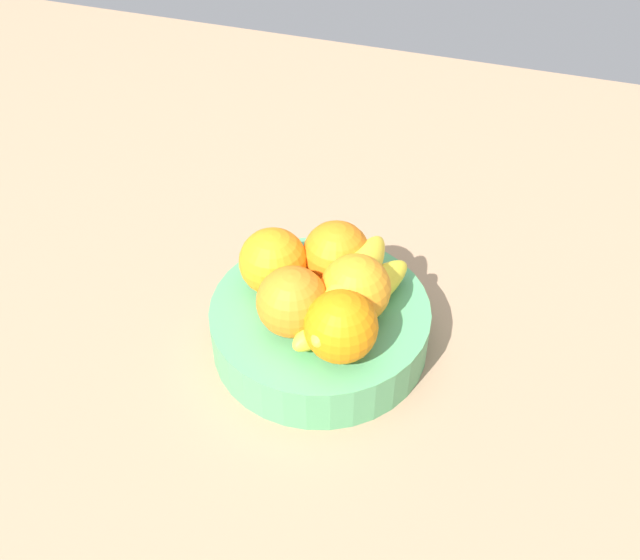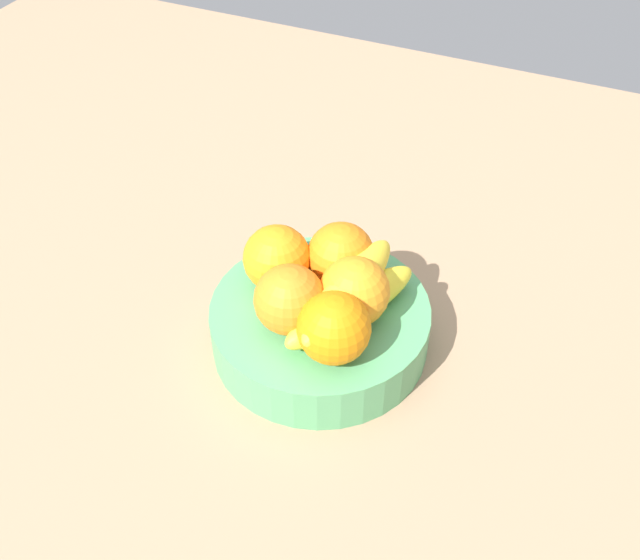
{
  "view_description": "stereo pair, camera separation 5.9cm",
  "coord_description": "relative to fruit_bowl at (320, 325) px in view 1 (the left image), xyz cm",
  "views": [
    {
      "loc": [
        20.41,
        -53.81,
        60.68
      ],
      "look_at": [
        3.73,
        -1.58,
        9.43
      ],
      "focal_mm": 41.55,
      "sensor_mm": 36.0,
      "label": 1
    },
    {
      "loc": [
        25.94,
        -51.71,
        60.68
      ],
      "look_at": [
        3.73,
        -1.58,
        9.43
      ],
      "focal_mm": 41.55,
      "sensor_mm": 36.0,
      "label": 2
    }
  ],
  "objects": [
    {
      "name": "banana_bunch",
      "position": [
        3.45,
        -0.35,
        5.81
      ],
      "size": [
        11.01,
        17.33,
        6.2
      ],
      "color": "yellow",
      "rests_on": "fruit_bowl"
    },
    {
      "name": "orange_front_right",
      "position": [
        -1.76,
        -3.48,
        6.34
      ],
      "size": [
        7.25,
        7.25,
        7.25
      ],
      "primitive_type": "sphere",
      "color": "orange",
      "rests_on": "fruit_bowl"
    },
    {
      "name": "fruit_bowl",
      "position": [
        0.0,
        0.0,
        0.0
      ],
      "size": [
        23.4,
        23.4,
        5.43
      ],
      "primitive_type": "cylinder",
      "color": "#52A167",
      "rests_on": "ground_plane"
    },
    {
      "name": "orange_center",
      "position": [
        3.78,
        -5.25,
        6.34
      ],
      "size": [
        7.25,
        7.25,
        7.25
      ],
      "primitive_type": "sphere",
      "color": "orange",
      "rests_on": "fruit_bowl"
    },
    {
      "name": "orange_front_left",
      "position": [
        -5.68,
        1.52,
        6.34
      ],
      "size": [
        7.25,
        7.25,
        7.25
      ],
      "primitive_type": "sphere",
      "color": "orange",
      "rests_on": "fruit_bowl"
    },
    {
      "name": "ground_plane",
      "position": [
        -3.73,
        1.58,
        -4.21
      ],
      "size": [
        180.0,
        140.0,
        3.0
      ],
      "primitive_type": "cube",
      "color": "#A17F60"
    },
    {
      "name": "orange_back_right",
      "position": [
        0.32,
        4.73,
        6.34
      ],
      "size": [
        7.25,
        7.25,
        7.25
      ],
      "primitive_type": "sphere",
      "color": "orange",
      "rests_on": "fruit_bowl"
    },
    {
      "name": "orange_back_left",
      "position": [
        3.69,
        0.2,
        6.34
      ],
      "size": [
        7.25,
        7.25,
        7.25
      ],
      "primitive_type": "sphere",
      "color": "orange",
      "rests_on": "fruit_bowl"
    }
  ]
}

